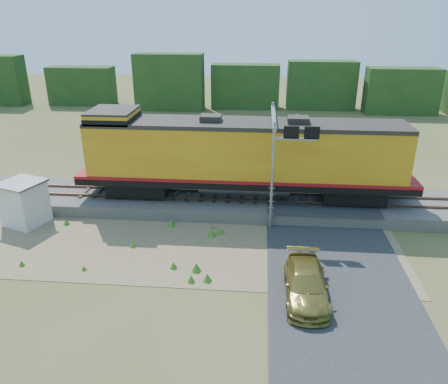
# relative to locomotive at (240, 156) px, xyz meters

# --- Properties ---
(ground) EXTENTS (140.00, 140.00, 0.00)m
(ground) POSITION_rel_locomotive_xyz_m (-1.61, -6.00, -3.73)
(ground) COLOR #475123
(ground) RESTS_ON ground
(ballast) EXTENTS (70.00, 5.00, 0.80)m
(ballast) POSITION_rel_locomotive_xyz_m (-1.61, 0.00, -3.33)
(ballast) COLOR slate
(ballast) RESTS_ON ground
(rails) EXTENTS (70.00, 1.54, 0.16)m
(rails) POSITION_rel_locomotive_xyz_m (-1.61, 0.00, -2.85)
(rails) COLOR brown
(rails) RESTS_ON ballast
(dirt_shoulder) EXTENTS (26.00, 8.00, 0.03)m
(dirt_shoulder) POSITION_rel_locomotive_xyz_m (-3.61, -5.50, -3.71)
(dirt_shoulder) COLOR #8C7754
(dirt_shoulder) RESTS_ON ground
(road) EXTENTS (7.00, 66.00, 0.86)m
(road) POSITION_rel_locomotive_xyz_m (5.39, -5.26, -3.64)
(road) COLOR #38383A
(road) RESTS_ON ground
(tree_line_north) EXTENTS (130.00, 3.00, 6.50)m
(tree_line_north) POSITION_rel_locomotive_xyz_m (-1.61, 32.00, -0.66)
(tree_line_north) COLOR #1B3E16
(tree_line_north) RESTS_ON ground
(weed_clumps) EXTENTS (15.00, 6.20, 0.56)m
(weed_clumps) POSITION_rel_locomotive_xyz_m (-5.11, -5.90, -3.73)
(weed_clumps) COLOR #417521
(weed_clumps) RESTS_ON ground
(locomotive) EXTENTS (21.75, 3.32, 5.61)m
(locomotive) POSITION_rel_locomotive_xyz_m (0.00, 0.00, 0.00)
(locomotive) COLOR black
(locomotive) RESTS_ON rails
(shed) EXTENTS (2.97, 2.97, 2.78)m
(shed) POSITION_rel_locomotive_xyz_m (-13.13, -3.42, -2.32)
(shed) COLOR silver
(shed) RESTS_ON ground
(signal_gantry) EXTENTS (2.64, 6.20, 6.65)m
(signal_gantry) POSITION_rel_locomotive_xyz_m (2.39, -0.65, 1.29)
(signal_gantry) COLOR gray
(signal_gantry) RESTS_ON ground
(car) EXTENTS (1.96, 4.78, 1.39)m
(car) POSITION_rel_locomotive_xyz_m (3.64, -9.63, -3.04)
(car) COLOR olive
(car) RESTS_ON ground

